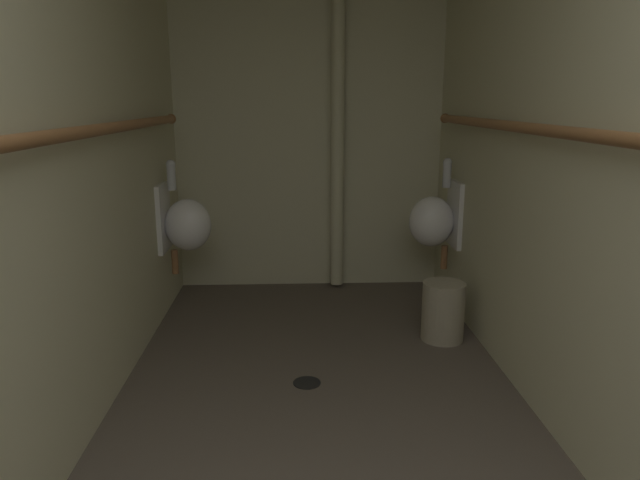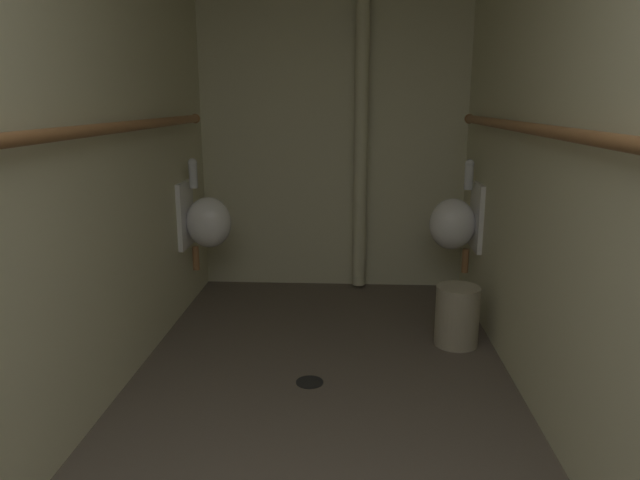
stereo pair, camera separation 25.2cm
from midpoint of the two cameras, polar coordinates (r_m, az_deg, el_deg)
The scene contains 11 objects.
floor at distance 2.65m, azimuth -2.65°, elevation -19.02°, with size 2.08×4.23×0.08m, color brown.
wall_left at distance 2.46m, azimuth -27.72°, elevation 10.81°, with size 0.06×4.23×2.67m, color beige.
wall_right at distance 2.44m, azimuth 21.83°, elevation 11.38°, with size 0.06×4.23×2.67m, color beige.
wall_back at distance 4.32m, azimuth -2.84°, elevation 12.88°, with size 2.08×0.06×2.67m, color beige.
urinal_left_mid at distance 3.89m, azimuth -15.06°, elevation 1.60°, with size 0.32×0.30×0.76m.
urinal_right_mid at distance 3.92m, azimuth 9.48°, elevation 1.97°, with size 0.32×0.30×0.76m.
supply_pipe_left at distance 2.39m, azimuth -25.89°, elevation 9.45°, with size 0.06×3.50×0.06m.
supply_pipe_right at distance 2.42m, azimuth 19.60°, elevation 10.05°, with size 0.06×3.49×0.06m.
standpipe_back_wall at distance 4.21m, azimuth 0.01°, elevation 12.88°, with size 0.10×0.10×2.62m, color beige.
floor_drain at distance 3.00m, azimuth -3.78°, elevation -13.90°, with size 0.14×0.14×0.01m, color black.
waste_bin at distance 3.49m, azimuth 10.05°, elevation -6.97°, with size 0.25×0.25×0.35m, color #9E937A.
Camera 1 is at (-0.11, -0.18, 1.39)m, focal length 32.39 mm.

